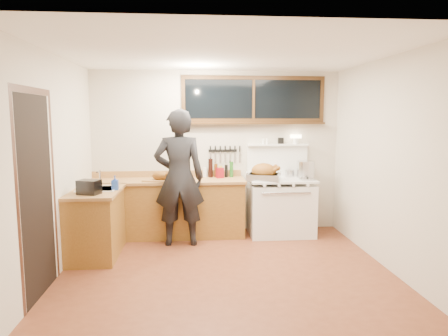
{
  "coord_description": "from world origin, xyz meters",
  "views": [
    {
      "loc": [
        -0.41,
        -4.73,
        1.88
      ],
      "look_at": [
        0.05,
        0.85,
        1.15
      ],
      "focal_mm": 32.0,
      "sensor_mm": 36.0,
      "label": 1
    }
  ],
  "objects": [
    {
      "name": "left_doorway",
      "position": [
        -1.99,
        -0.55,
        1.09
      ],
      "size": [
        0.02,
        1.04,
        2.17
      ],
      "color": "black",
      "rests_on": "ground"
    },
    {
      "name": "knife_strip",
      "position": [
        0.12,
        1.73,
        1.31
      ],
      "size": [
        0.52,
        0.03,
        0.28
      ],
      "color": "black",
      "rests_on": "room_shell"
    },
    {
      "name": "counter_back",
      "position": [
        -0.8,
        1.45,
        0.45
      ],
      "size": [
        2.44,
        0.64,
        1.0
      ],
      "color": "brown",
      "rests_on": "ground"
    },
    {
      "name": "soap_bottle",
      "position": [
        -1.43,
        0.62,
        1.0
      ],
      "size": [
        0.09,
        0.09,
        0.19
      ],
      "color": "#2145A7",
      "rests_on": "counter_left"
    },
    {
      "name": "saucepan",
      "position": [
        1.18,
        1.57,
        0.96
      ],
      "size": [
        0.17,
        0.28,
        0.11
      ],
      "color": "silver",
      "rests_on": "vintage_stove"
    },
    {
      "name": "roast_turkey",
      "position": [
        0.7,
        1.28,
        1.0
      ],
      "size": [
        0.58,
        0.5,
        0.26
      ],
      "color": "silver",
      "rests_on": "vintage_stove"
    },
    {
      "name": "ground_plane",
      "position": [
        0.0,
        0.0,
        -0.01
      ],
      "size": [
        4.0,
        3.5,
        0.02
      ],
      "primitive_type": "cube",
      "color": "#5D2B18"
    },
    {
      "name": "toaster",
      "position": [
        -1.7,
        0.34,
        0.99
      ],
      "size": [
        0.31,
        0.26,
        0.18
      ],
      "color": "black",
      "rests_on": "counter_left"
    },
    {
      "name": "stockpot",
      "position": [
        1.42,
        1.49,
        1.03
      ],
      "size": [
        0.33,
        0.33,
        0.27
      ],
      "color": "silver",
      "rests_on": "vintage_stove"
    },
    {
      "name": "counter_left",
      "position": [
        -1.7,
        0.62,
        0.45
      ],
      "size": [
        0.64,
        1.09,
        0.9
      ],
      "color": "brown",
      "rests_on": "ground"
    },
    {
      "name": "man",
      "position": [
        -0.59,
        1.01,
        0.99
      ],
      "size": [
        0.73,
        0.48,
        1.98
      ],
      "color": "black",
      "rests_on": "ground"
    },
    {
      "name": "vintage_stove",
      "position": [
        1.0,
        1.41,
        0.47
      ],
      "size": [
        1.02,
        0.74,
        1.58
      ],
      "color": "white",
      "rests_on": "ground"
    },
    {
      "name": "cutting_board",
      "position": [
        -0.89,
        1.34,
        0.96
      ],
      "size": [
        0.54,
        0.47,
        0.15
      ],
      "color": "olive",
      "rests_on": "counter_back"
    },
    {
      "name": "pot_lid",
      "position": [
        1.39,
        1.26,
        0.91
      ],
      "size": [
        0.31,
        0.31,
        0.04
      ],
      "color": "silver",
      "rests_on": "vintage_stove"
    },
    {
      "name": "pitcher",
      "position": [
        -0.19,
        1.68,
        0.98
      ],
      "size": [
        0.1,
        0.1,
        0.16
      ],
      "color": "white",
      "rests_on": "counter_back"
    },
    {
      "name": "coffee_tin",
      "position": [
        0.04,
        1.54,
        0.98
      ],
      "size": [
        0.13,
        0.12,
        0.16
      ],
      "color": "maroon",
      "rests_on": "counter_back"
    },
    {
      "name": "bottle_cluster",
      "position": [
        0.04,
        1.63,
        1.02
      ],
      "size": [
        0.4,
        0.07,
        0.3
      ],
      "color": "black",
      "rests_on": "counter_back"
    },
    {
      "name": "sink_unit",
      "position": [
        -1.68,
        0.7,
        0.85
      ],
      "size": [
        0.5,
        0.45,
        0.37
      ],
      "color": "white",
      "rests_on": "counter_left"
    },
    {
      "name": "back_window",
      "position": [
        0.6,
        1.72,
        2.06
      ],
      "size": [
        2.32,
        0.13,
        0.77
      ],
      "color": "black",
      "rests_on": "room_shell"
    },
    {
      "name": "room_shell",
      "position": [
        0.0,
        0.0,
        1.65
      ],
      "size": [
        4.1,
        3.6,
        2.65
      ],
      "color": "beige",
      "rests_on": "ground"
    }
  ]
}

